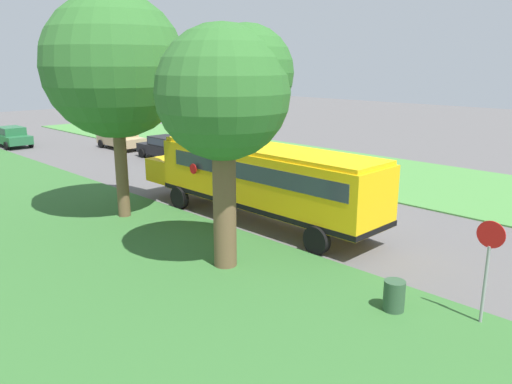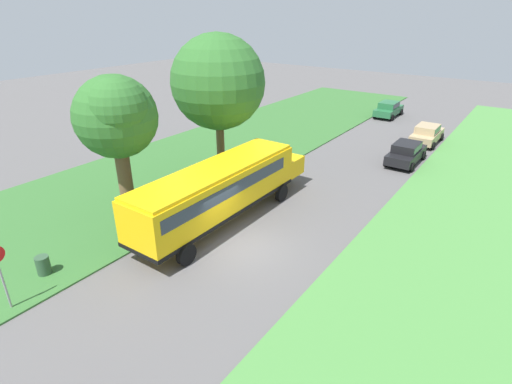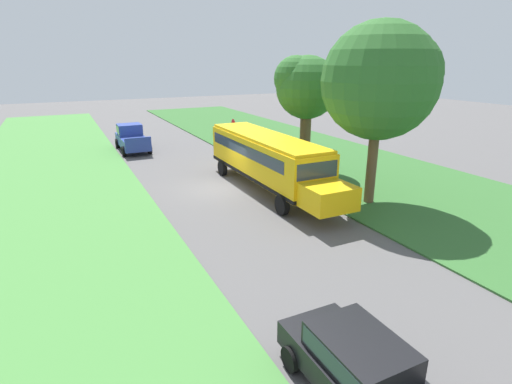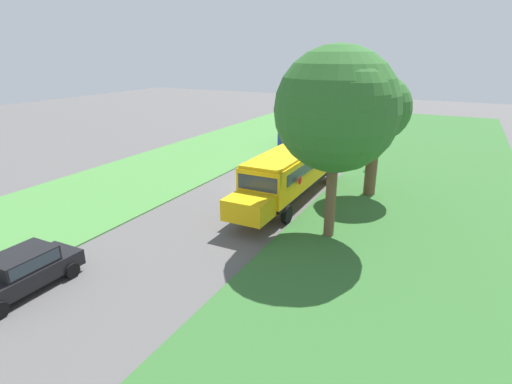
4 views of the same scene
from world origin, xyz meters
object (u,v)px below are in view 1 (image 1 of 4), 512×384
at_px(oak_tree_roadside_mid, 109,64).
at_px(school_bus, 260,176).
at_px(oak_tree_beside_bus, 229,90).
at_px(car_green_furthest, 11,135).
at_px(stop_sign, 488,260).
at_px(trash_bin, 394,297).
at_px(car_tan_middle, 121,138).
at_px(car_black_nearest, 165,146).

bearing_deg(oak_tree_roadside_mid, school_bus, -49.70).
bearing_deg(oak_tree_beside_bus, car_green_furthest, 82.86).
bearing_deg(oak_tree_roadside_mid, car_green_furthest, 81.01).
xyz_separation_m(oak_tree_roadside_mid, stop_sign, (1.81, -14.50, -4.61)).
height_order(car_green_furthest, oak_tree_beside_bus, oak_tree_beside_bus).
bearing_deg(trash_bin, oak_tree_roadside_mid, 93.63).
relative_size(school_bus, stop_sign, 4.53).
bearing_deg(car_tan_middle, school_bus, -104.65).
bearing_deg(oak_tree_roadside_mid, car_tan_middle, 59.57).
height_order(car_tan_middle, stop_sign, stop_sign).
bearing_deg(car_tan_middle, car_black_nearest, -90.00).
relative_size(car_black_nearest, car_tan_middle, 1.00).
relative_size(school_bus, oak_tree_roadside_mid, 1.36).
distance_m(oak_tree_roadside_mid, stop_sign, 15.32).
relative_size(oak_tree_beside_bus, oak_tree_roadside_mid, 0.83).
bearing_deg(car_tan_middle, car_green_furthest, 128.25).
xyz_separation_m(oak_tree_beside_bus, stop_sign, (1.97, -7.19, -3.88)).
xyz_separation_m(oak_tree_beside_bus, oak_tree_roadside_mid, (0.17, 7.31, 0.73)).
distance_m(car_green_furthest, stop_sign, 37.33).
distance_m(car_tan_middle, car_green_furthest, 9.05).
xyz_separation_m(car_black_nearest, car_tan_middle, (0.00, 5.84, 0.00)).
height_order(oak_tree_roadside_mid, trash_bin, oak_tree_roadside_mid).
bearing_deg(car_tan_middle, trash_bin, -106.54).
distance_m(car_green_furthest, oak_tree_roadside_mid, 23.70).
height_order(oak_tree_beside_bus, stop_sign, oak_tree_beside_bus).
bearing_deg(oak_tree_beside_bus, oak_tree_roadside_mid, 88.70).
bearing_deg(school_bus, oak_tree_roadside_mid, 130.30).
bearing_deg(car_green_furthest, stop_sign, -92.76).
xyz_separation_m(school_bus, oak_tree_roadside_mid, (-3.90, 4.60, 4.42)).
relative_size(car_black_nearest, stop_sign, 1.61).
height_order(school_bus, trash_bin, school_bus).
xyz_separation_m(car_green_furthest, oak_tree_beside_bus, (-3.77, -30.09, 4.73)).
distance_m(car_black_nearest, oak_tree_roadside_mid, 14.54).
height_order(car_tan_middle, car_green_furthest, same).
xyz_separation_m(car_black_nearest, oak_tree_beside_bus, (-9.37, -17.15, 4.73)).
bearing_deg(oak_tree_beside_bus, school_bus, 33.65).
relative_size(car_black_nearest, oak_tree_roadside_mid, 0.48).
bearing_deg(trash_bin, car_black_nearest, 69.49).
distance_m(car_black_nearest, stop_sign, 25.45).
xyz_separation_m(car_green_furthest, oak_tree_roadside_mid, (-3.61, -22.78, 5.47)).
relative_size(oak_tree_beside_bus, trash_bin, 8.41).
height_order(car_green_furthest, oak_tree_roadside_mid, oak_tree_roadside_mid).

